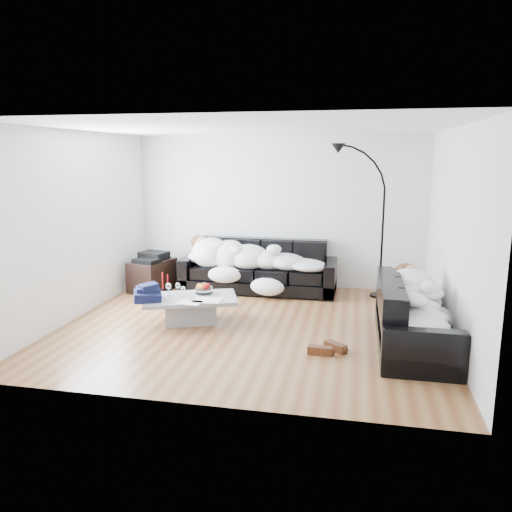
% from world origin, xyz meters
% --- Properties ---
extents(ground, '(5.00, 5.00, 0.00)m').
position_xyz_m(ground, '(0.00, 0.00, 0.00)').
color(ground, brown).
rests_on(ground, ground).
extents(wall_back, '(5.00, 0.02, 2.60)m').
position_xyz_m(wall_back, '(0.00, 2.25, 1.30)').
color(wall_back, silver).
rests_on(wall_back, ground).
extents(wall_left, '(0.02, 4.50, 2.60)m').
position_xyz_m(wall_left, '(-2.50, 0.00, 1.30)').
color(wall_left, silver).
rests_on(wall_left, ground).
extents(wall_right, '(0.02, 4.50, 2.60)m').
position_xyz_m(wall_right, '(2.50, 0.00, 1.30)').
color(wall_right, silver).
rests_on(wall_right, ground).
extents(ceiling, '(5.00, 5.00, 0.00)m').
position_xyz_m(ceiling, '(0.00, 0.00, 2.60)').
color(ceiling, white).
rests_on(ceiling, ground).
extents(sofa_back, '(2.60, 0.90, 0.85)m').
position_xyz_m(sofa_back, '(-0.26, 1.77, 0.42)').
color(sofa_back, black).
rests_on(sofa_back, ground).
extents(sofa_right, '(0.84, 1.97, 0.80)m').
position_xyz_m(sofa_right, '(2.07, -0.34, 0.40)').
color(sofa_right, black).
rests_on(sofa_right, ground).
extents(sleeper_back, '(2.20, 0.76, 0.44)m').
position_xyz_m(sleeper_back, '(-0.26, 1.72, 0.64)').
color(sleeper_back, white).
rests_on(sleeper_back, sofa_back).
extents(sleeper_right, '(0.71, 1.69, 0.41)m').
position_xyz_m(sleeper_right, '(2.07, -0.34, 0.63)').
color(sleeper_right, white).
rests_on(sleeper_right, sofa_right).
extents(teal_cushion, '(0.42, 0.38, 0.20)m').
position_xyz_m(teal_cushion, '(2.01, 0.27, 0.72)').
color(teal_cushion, '#0D5C4B').
rests_on(teal_cushion, sofa_right).
extents(coffee_table, '(1.41, 1.10, 0.36)m').
position_xyz_m(coffee_table, '(-0.85, -0.04, 0.18)').
color(coffee_table, '#939699').
rests_on(coffee_table, ground).
extents(fruit_bowl, '(0.26, 0.26, 0.15)m').
position_xyz_m(fruit_bowl, '(-0.72, 0.17, 0.44)').
color(fruit_bowl, white).
rests_on(fruit_bowl, coffee_table).
extents(wine_glass_a, '(0.08, 0.08, 0.16)m').
position_xyz_m(wine_glass_a, '(-1.07, 0.08, 0.44)').
color(wine_glass_a, white).
rests_on(wine_glass_a, coffee_table).
extents(wine_glass_b, '(0.08, 0.08, 0.18)m').
position_xyz_m(wine_glass_b, '(-1.16, -0.03, 0.45)').
color(wine_glass_b, white).
rests_on(wine_glass_b, coffee_table).
extents(wine_glass_c, '(0.07, 0.07, 0.15)m').
position_xyz_m(wine_glass_c, '(-0.94, -0.06, 0.44)').
color(wine_glass_c, white).
rests_on(wine_glass_c, coffee_table).
extents(candle_left, '(0.06, 0.06, 0.26)m').
position_xyz_m(candle_left, '(-1.34, 0.19, 0.49)').
color(candle_left, maroon).
rests_on(candle_left, coffee_table).
extents(candle_right, '(0.05, 0.05, 0.23)m').
position_xyz_m(candle_right, '(-1.27, 0.22, 0.48)').
color(candle_right, maroon).
rests_on(candle_right, coffee_table).
extents(newspaper_a, '(0.38, 0.29, 0.01)m').
position_xyz_m(newspaper_a, '(-0.57, -0.15, 0.37)').
color(newspaper_a, silver).
rests_on(newspaper_a, coffee_table).
extents(newspaper_b, '(0.34, 0.26, 0.01)m').
position_xyz_m(newspaper_b, '(-0.76, -0.30, 0.37)').
color(newspaper_b, silver).
rests_on(newspaper_b, coffee_table).
extents(navy_jacket, '(0.47, 0.45, 0.19)m').
position_xyz_m(navy_jacket, '(-1.34, -0.30, 0.53)').
color(navy_jacket, black).
rests_on(navy_jacket, coffee_table).
extents(shoes, '(0.54, 0.45, 0.11)m').
position_xyz_m(shoes, '(1.06, -0.76, 0.05)').
color(shoes, '#472311').
rests_on(shoes, ground).
extents(av_cabinet, '(0.69, 0.86, 0.52)m').
position_xyz_m(av_cabinet, '(-2.03, 1.42, 0.26)').
color(av_cabinet, black).
rests_on(av_cabinet, ground).
extents(stereo, '(0.51, 0.44, 0.13)m').
position_xyz_m(stereo, '(-2.03, 1.42, 0.59)').
color(stereo, black).
rests_on(stereo, av_cabinet).
extents(floor_lamp, '(0.83, 0.48, 2.16)m').
position_xyz_m(floor_lamp, '(1.75, 1.82, 1.08)').
color(floor_lamp, black).
rests_on(floor_lamp, ground).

